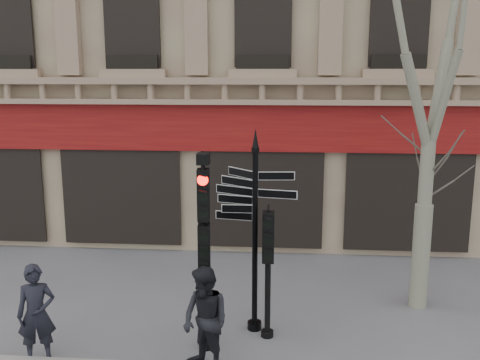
% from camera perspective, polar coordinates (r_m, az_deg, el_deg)
% --- Properties ---
extents(ground, '(80.00, 80.00, 0.00)m').
position_cam_1_polar(ground, '(10.91, 1.20, -16.31)').
color(ground, slate).
rests_on(ground, ground).
extents(fingerpost, '(2.17, 2.17, 4.05)m').
position_cam_1_polar(fingerpost, '(10.23, 1.63, -1.89)').
color(fingerpost, black).
rests_on(fingerpost, ground).
extents(traffic_signal_main, '(0.43, 0.33, 3.69)m').
position_cam_1_polar(traffic_signal_main, '(9.61, -3.83, -5.18)').
color(traffic_signal_main, black).
rests_on(traffic_signal_main, ground).
extents(traffic_signal_secondary, '(0.43, 0.31, 2.53)m').
position_cam_1_polar(traffic_signal_secondary, '(10.21, 3.02, -7.53)').
color(traffic_signal_secondary, black).
rests_on(traffic_signal_secondary, ground).
extents(plane_tree, '(3.37, 3.37, 8.95)m').
position_cam_1_polar(plane_tree, '(11.76, 20.37, 16.62)').
color(plane_tree, gray).
rests_on(plane_tree, ground).
extents(pedestrian_a, '(0.76, 0.61, 1.80)m').
position_cam_1_polar(pedestrian_a, '(10.32, -20.89, -13.22)').
color(pedestrian_a, black).
rests_on(pedestrian_a, ground).
extents(pedestrian_b, '(1.15, 1.12, 1.87)m').
position_cam_1_polar(pedestrian_b, '(9.39, -3.70, -14.76)').
color(pedestrian_b, black).
rests_on(pedestrian_b, ground).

